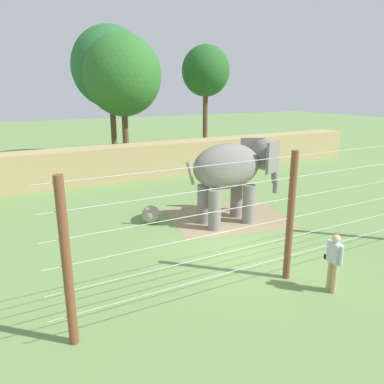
% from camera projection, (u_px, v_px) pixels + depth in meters
% --- Properties ---
extents(ground_plane, '(120.00, 120.00, 0.00)m').
position_uv_depth(ground_plane, '(235.00, 250.00, 12.83)').
color(ground_plane, '#6B8E4C').
extents(dirt_patch, '(5.61, 4.95, 0.01)m').
position_uv_depth(dirt_patch, '(228.00, 217.00, 16.14)').
color(dirt_patch, '#937F5B').
rests_on(dirt_patch, ground).
extents(embankment_wall, '(36.00, 1.80, 2.05)m').
position_uv_depth(embankment_wall, '(123.00, 162.00, 22.68)').
color(embankment_wall, tan).
rests_on(embankment_wall, ground).
extents(elephant, '(4.55, 1.92, 3.37)m').
position_uv_depth(elephant, '(234.00, 169.00, 15.03)').
color(elephant, gray).
rests_on(elephant, ground).
extents(enrichment_ball, '(0.74, 0.74, 0.74)m').
position_uv_depth(enrichment_ball, '(151.00, 214.00, 15.31)').
color(enrichment_ball, gray).
rests_on(enrichment_ball, ground).
extents(cable_fence, '(12.82, 0.20, 3.79)m').
position_uv_depth(cable_fence, '(287.00, 217.00, 10.38)').
color(cable_fence, brown).
rests_on(cable_fence, ground).
extents(zookeeper, '(0.26, 0.59, 1.67)m').
position_uv_depth(zookeeper, '(334.00, 260.00, 9.97)').
color(zookeeper, tan).
rests_on(zookeeper, ground).
extents(tree_far_left, '(5.44, 5.44, 9.14)m').
position_uv_depth(tree_far_left, '(123.00, 76.00, 26.14)').
color(tree_far_left, brown).
rests_on(tree_far_left, ground).
extents(tree_left_of_centre, '(5.73, 5.73, 9.94)m').
position_uv_depth(tree_left_of_centre, '(110.00, 67.00, 27.80)').
color(tree_left_of_centre, brown).
rests_on(tree_left_of_centre, ground).
extents(tree_behind_wall, '(4.16, 4.16, 9.05)m').
position_uv_depth(tree_behind_wall, '(206.00, 71.00, 32.23)').
color(tree_behind_wall, brown).
rests_on(tree_behind_wall, ground).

